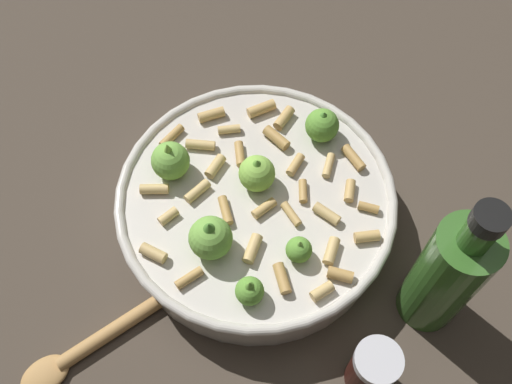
# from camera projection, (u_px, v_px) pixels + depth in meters

# --- Properties ---
(ground_plane) EXTENTS (2.40, 2.40, 0.00)m
(ground_plane) POSITION_uv_depth(u_px,v_px,m) (256.00, 220.00, 0.70)
(ground_plane) COLOR #42382D
(cooking_pan) EXTENTS (0.31, 0.31, 0.11)m
(cooking_pan) POSITION_uv_depth(u_px,v_px,m) (255.00, 206.00, 0.66)
(cooking_pan) COLOR beige
(cooking_pan) RESTS_ON ground
(pepper_shaker) EXTENTS (0.05, 0.05, 0.08)m
(pepper_shaker) POSITION_uv_depth(u_px,v_px,m) (372.00, 369.00, 0.57)
(pepper_shaker) COLOR #33140F
(pepper_shaker) RESTS_ON ground
(olive_oil_bottle) EXTENTS (0.06, 0.06, 0.22)m
(olive_oil_bottle) POSITION_uv_depth(u_px,v_px,m) (447.00, 274.00, 0.57)
(olive_oil_bottle) COLOR #336023
(olive_oil_bottle) RESTS_ON ground
(wooden_spoon) EXTENTS (0.16, 0.19, 0.02)m
(wooden_spoon) POSITION_uv_depth(u_px,v_px,m) (106.00, 335.00, 0.62)
(wooden_spoon) COLOR #B2844C
(wooden_spoon) RESTS_ON ground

